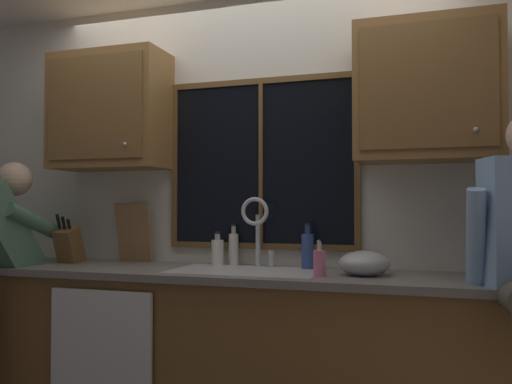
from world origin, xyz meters
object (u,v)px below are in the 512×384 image
cutting_board (134,233)px  mixing_bowl (364,264)px  bottle_tall_clear (234,248)px  bottle_amber_small (217,252)px  soap_dispenser (319,262)px  knife_block (69,245)px  bottle_green_glass (308,250)px

cutting_board → mixing_bowl: bearing=-7.9°
bottle_tall_clear → bottle_amber_small: bottle_tall_clear is taller
cutting_board → soap_dispenser: bearing=-14.7°
knife_block → mixing_bowl: 1.79m
cutting_board → bottle_tall_clear: bearing=2.5°
bottle_amber_small → bottle_tall_clear: bearing=36.2°
soap_dispenser → bottle_green_glass: 0.32m
bottle_green_glass → bottle_amber_small: bearing=179.9°
knife_block → bottle_amber_small: (0.92, 0.15, -0.03)m
knife_block → cutting_board: size_ratio=0.85×
mixing_bowl → bottle_tall_clear: 0.82m
cutting_board → bottle_tall_clear: cutting_board is taller
bottle_amber_small → cutting_board: bearing=177.1°
bottle_green_glass → bottle_tall_clear: size_ratio=1.05×
cutting_board → bottle_amber_small: 0.59m
knife_block → bottle_amber_small: knife_block is taller
knife_block → mixing_bowl: size_ratio=1.25×
knife_block → bottle_green_glass: (1.46, 0.15, -0.00)m
bottle_green_glass → mixing_bowl: bearing=-27.6°
knife_block → soap_dispenser: (1.59, -0.15, -0.04)m
cutting_board → bottle_green_glass: 1.12m
bottle_tall_clear → bottle_amber_small: (-0.08, -0.06, -0.02)m
bottle_green_glass → bottle_tall_clear: bearing=172.7°
knife_block → bottle_tall_clear: size_ratio=1.32×
mixing_bowl → knife_block: bearing=179.2°
mixing_bowl → bottle_green_glass: size_ratio=1.01×
cutting_board → bottle_green_glass: (1.12, -0.03, -0.08)m
knife_block → mixing_bowl: bearing=-0.8°
knife_block → mixing_bowl: knife_block is taller
mixing_bowl → bottle_green_glass: 0.37m
bottle_green_glass → bottle_amber_small: size_ratio=1.27×
cutting_board → mixing_bowl: 1.47m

